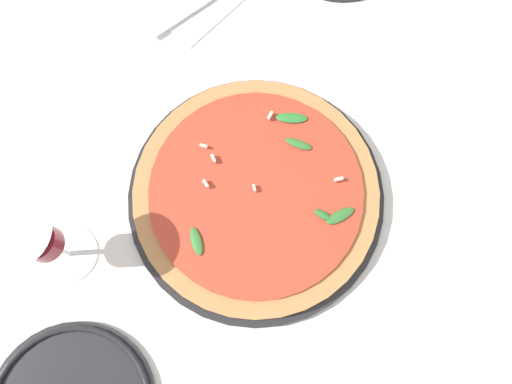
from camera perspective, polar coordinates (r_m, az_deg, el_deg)
ground_plane at (r=0.68m, az=2.94°, el=-0.23°), size 6.00×6.00×0.00m
pizza_arugula_main at (r=0.66m, az=0.01°, el=-0.30°), size 0.34×0.34×0.05m
wine_glass at (r=0.61m, az=-24.12°, el=-4.91°), size 0.08×0.08×0.16m
napkin at (r=0.81m, az=-6.38°, el=20.36°), size 0.14×0.10×0.01m
fork at (r=0.81m, az=-5.99°, el=20.83°), size 0.19×0.03×0.00m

